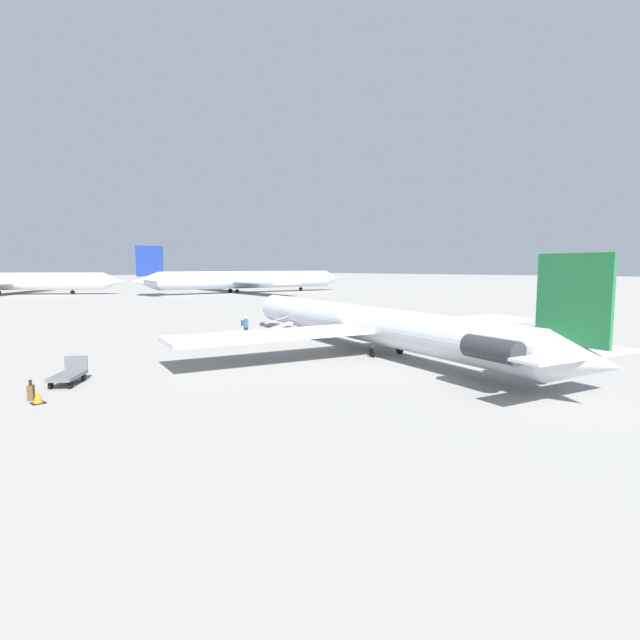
{
  "coord_description": "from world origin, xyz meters",
  "views": [
    {
      "loc": [
        -20.96,
        26.6,
        5.64
      ],
      "look_at": [
        4.38,
        -0.61,
        1.64
      ],
      "focal_mm": 28.0,
      "sensor_mm": 36.0,
      "label": 1
    }
  ],
  "objects_px": {
    "passenger": "(246,326)",
    "suitcase": "(31,393)",
    "airplane_taxiing_distant": "(8,281)",
    "luggage_cart": "(69,375)",
    "airplane_far_right": "(247,280)",
    "boarding_stairs": "(261,333)",
    "airplane_main": "(369,324)"
  },
  "relations": [
    {
      "from": "airplane_far_right",
      "to": "suitcase",
      "type": "relative_size",
      "value": 54.75
    },
    {
      "from": "airplane_main",
      "to": "airplane_taxiing_distant",
      "type": "relative_size",
      "value": 0.95
    },
    {
      "from": "airplane_far_right",
      "to": "boarding_stairs",
      "type": "xyz_separation_m",
      "value": [
        -54.27,
        42.07,
        -2.48
      ]
    },
    {
      "from": "boarding_stairs",
      "to": "passenger",
      "type": "distance_m",
      "value": 1.43
    },
    {
      "from": "passenger",
      "to": "suitcase",
      "type": "xyz_separation_m",
      "value": [
        -7.87,
        17.8,
        -0.67
      ]
    },
    {
      "from": "airplane_far_right",
      "to": "luggage_cart",
      "type": "distance_m",
      "value": 83.93
    },
    {
      "from": "passenger",
      "to": "luggage_cart",
      "type": "distance_m",
      "value": 16.73
    },
    {
      "from": "airplane_taxiing_distant",
      "to": "boarding_stairs",
      "type": "relative_size",
      "value": 8.63
    },
    {
      "from": "passenger",
      "to": "luggage_cart",
      "type": "bearing_deg",
      "value": -141.02
    },
    {
      "from": "airplane_taxiing_distant",
      "to": "luggage_cart",
      "type": "distance_m",
      "value": 91.57
    },
    {
      "from": "airplane_far_right",
      "to": "luggage_cart",
      "type": "bearing_deg",
      "value": -122.55
    },
    {
      "from": "airplane_taxiing_distant",
      "to": "passenger",
      "type": "height_order",
      "value": "airplane_taxiing_distant"
    },
    {
      "from": "boarding_stairs",
      "to": "luggage_cart",
      "type": "xyz_separation_m",
      "value": [
        -5.53,
        16.77,
        0.1
      ]
    },
    {
      "from": "boarding_stairs",
      "to": "luggage_cart",
      "type": "distance_m",
      "value": 17.65
    },
    {
      "from": "passenger",
      "to": "suitcase",
      "type": "relative_size",
      "value": 1.98
    },
    {
      "from": "airplane_far_right",
      "to": "boarding_stairs",
      "type": "bearing_deg",
      "value": -115.79
    },
    {
      "from": "airplane_far_right",
      "to": "airplane_main",
      "type": "bearing_deg",
      "value": -110.72
    },
    {
      "from": "airplane_far_right",
      "to": "suitcase",
      "type": "height_order",
      "value": "airplane_far_right"
    },
    {
      "from": "airplane_far_right",
      "to": "boarding_stairs",
      "type": "height_order",
      "value": "airplane_far_right"
    },
    {
      "from": "airplane_far_right",
      "to": "suitcase",
      "type": "xyz_separation_m",
      "value": [
        -61.65,
        61.04,
        -2.51
      ]
    },
    {
      "from": "airplane_taxiing_distant",
      "to": "luggage_cart",
      "type": "bearing_deg",
      "value": -61.5
    },
    {
      "from": "airplane_far_right",
      "to": "boarding_stairs",
      "type": "relative_size",
      "value": 11.67
    },
    {
      "from": "airplane_far_right",
      "to": "airplane_taxiing_distant",
      "type": "xyz_separation_m",
      "value": [
        29.16,
        37.25,
        -0.15
      ]
    },
    {
      "from": "airplane_far_right",
      "to": "passenger",
      "type": "height_order",
      "value": "airplane_far_right"
    },
    {
      "from": "suitcase",
      "to": "passenger",
      "type": "bearing_deg",
      "value": -66.14
    },
    {
      "from": "boarding_stairs",
      "to": "luggage_cart",
      "type": "relative_size",
      "value": 1.75
    },
    {
      "from": "boarding_stairs",
      "to": "airplane_far_right",
      "type": "bearing_deg",
      "value": 70.06
    },
    {
      "from": "boarding_stairs",
      "to": "suitcase",
      "type": "distance_m",
      "value": 20.36
    },
    {
      "from": "airplane_main",
      "to": "airplane_far_right",
      "type": "relative_size",
      "value": 0.7
    },
    {
      "from": "airplane_main",
      "to": "passenger",
      "type": "relative_size",
      "value": 19.38
    },
    {
      "from": "passenger",
      "to": "luggage_cart",
      "type": "relative_size",
      "value": 0.74
    },
    {
      "from": "passenger",
      "to": "luggage_cart",
      "type": "height_order",
      "value": "passenger"
    }
  ]
}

